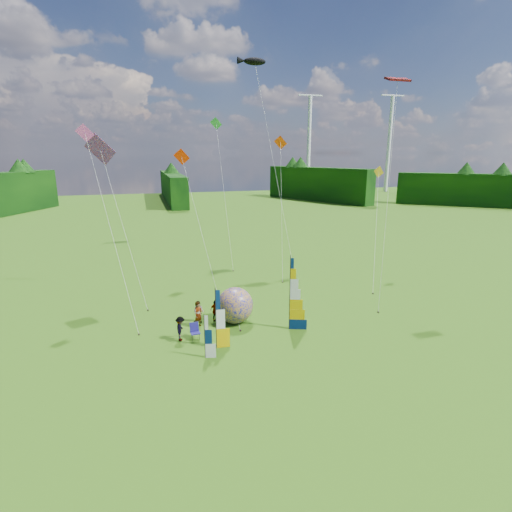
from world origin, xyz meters
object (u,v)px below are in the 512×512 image
object	(u,v)px
feather_banner_main	(290,294)
spectator_c	(180,329)
side_banner_left	(216,320)
side_banner_far	(205,337)
bol_inflatable	(235,305)
camp_chair	(195,332)
spectator_d	(216,311)
kite_whale	(274,157)
spectator_b	(199,312)
spectator_a	(198,314)

from	to	relation	value
feather_banner_main	spectator_c	distance (m)	7.95
side_banner_left	spectator_c	bearing A→B (deg)	143.43
side_banner_far	bol_inflatable	bearing A→B (deg)	72.21
side_banner_left	camp_chair	size ratio (longest dim) A/B	3.51
side_banner_left	bol_inflatable	world-z (taller)	side_banner_left
bol_inflatable	spectator_d	size ratio (longest dim) A/B	1.58
kite_whale	side_banner_far	bearing A→B (deg)	-105.71
spectator_d	spectator_b	bearing A→B (deg)	39.74
spectator_a	bol_inflatable	bearing A→B (deg)	-41.58
spectator_d	camp_chair	bearing A→B (deg)	105.26
bol_inflatable	spectator_d	distance (m)	1.55
side_banner_far	spectator_d	distance (m)	5.53
bol_inflatable	kite_whale	bearing A→B (deg)	61.79
feather_banner_main	kite_whale	distance (m)	19.94
side_banner_far	camp_chair	size ratio (longest dim) A/B	2.48
spectator_c	camp_chair	size ratio (longest dim) A/B	1.50
camp_chair	spectator_b	bearing A→B (deg)	71.96
side_banner_left	bol_inflatable	bearing A→B (deg)	63.63
spectator_a	camp_chair	size ratio (longest dim) A/B	1.65
feather_banner_main	spectator_d	xyz separation A→B (m)	(-4.88, 2.76, -1.81)
spectator_b	bol_inflatable	bearing A→B (deg)	14.33
feather_banner_main	camp_chair	distance (m)	7.09
side_banner_left	spectator_b	distance (m)	4.63
side_banner_far	bol_inflatable	xyz separation A→B (m)	(3.03, 4.78, -0.06)
bol_inflatable	spectator_c	size ratio (longest dim) A/B	1.59
side_banner_left	side_banner_far	size ratio (longest dim) A/B	1.41
spectator_a	spectator_d	distance (m)	1.44
feather_banner_main	kite_whale	bearing A→B (deg)	95.03
spectator_c	side_banner_far	bearing A→B (deg)	-142.83
side_banner_far	spectator_d	size ratio (longest dim) A/B	1.65
spectator_d	feather_banner_main	bearing A→B (deg)	-157.43
feather_banner_main	side_banner_left	size ratio (longest dim) A/B	1.33
spectator_d	kite_whale	size ratio (longest dim) A/B	0.07
feather_banner_main	bol_inflatable	size ratio (longest dim) A/B	1.96
bol_inflatable	spectator_a	distance (m)	2.79
side_banner_left	spectator_d	xyz separation A→B (m)	(0.72, 4.18, -1.15)
camp_chair	bol_inflatable	bearing A→B (deg)	27.09
spectator_b	spectator_c	xyz separation A→B (m)	(-1.63, -2.67, 0.02)
spectator_a	spectator_c	size ratio (longest dim) A/B	1.10
spectator_a	side_banner_far	bearing A→B (deg)	-134.34
side_banner_far	spectator_b	size ratio (longest dim) A/B	1.69
camp_chair	kite_whale	world-z (taller)	kite_whale
spectator_a	kite_whale	bearing A→B (deg)	12.92
bol_inflatable	spectator_a	size ratio (longest dim) A/B	1.44
spectator_b	spectator_c	bearing A→B (deg)	-91.25
kite_whale	spectator_b	bearing A→B (deg)	-113.41
camp_chair	side_banner_left	bearing A→B (deg)	-59.85
bol_inflatable	spectator_b	distance (m)	2.78
side_banner_far	spectator_a	xyz separation A→B (m)	(0.27, 4.80, -0.48)
spectator_d	side_banner_far	bearing A→B (deg)	124.77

